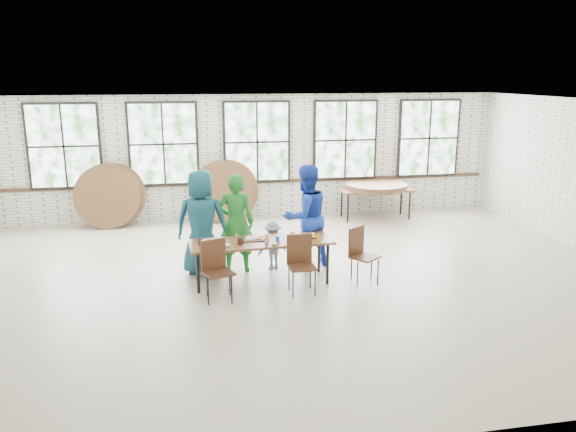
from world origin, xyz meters
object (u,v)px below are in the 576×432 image
chair_near_left (216,265)px  storage_table (376,191)px  dining_table (261,244)px  chair_near_right (301,259)px

chair_near_left → storage_table: chair_near_left is taller
dining_table → chair_near_left: 0.99m
dining_table → storage_table: (3.37, 3.83, -0.00)m
chair_near_left → storage_table: size_ratio=0.53×
dining_table → storage_table: same height
chair_near_right → storage_table: 5.19m
chair_near_left → chair_near_right: 1.37m
dining_table → storage_table: size_ratio=1.35×
dining_table → chair_near_right: (0.57, -0.53, -0.13)m
chair_near_left → chair_near_right: same height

